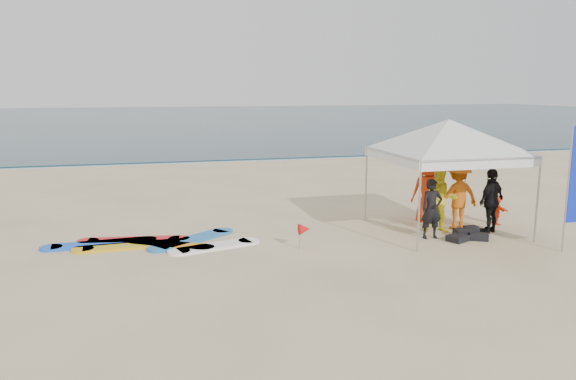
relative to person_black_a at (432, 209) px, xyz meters
The scene contains 13 objects.
ground 3.94m from the person_black_a, 161.71° to the right, with size 120.00×120.00×0.00m, color beige.
ocean 58.91m from the person_black_a, 93.57° to the left, with size 160.00×84.00×0.08m, color #0C2633.
shoreline_foam 17.40m from the person_black_a, 102.18° to the left, with size 160.00×1.20×0.01m, color silver.
person_black_a is the anchor object (origin of this frame).
person_yellow 0.77m from the person_black_a, 43.63° to the left, with size 0.88×0.69×1.81m, color yellow.
person_orange_a 1.38m from the person_black_a, 31.11° to the left, with size 1.21×0.70×1.88m, color #D46012.
person_black_b 1.86m from the person_black_a, ahead, with size 1.03×0.43×1.76m, color black.
person_orange_b 1.90m from the person_black_a, 65.14° to the left, with size 0.90×0.59×1.85m, color red.
person_seated 2.78m from the person_black_a, 19.50° to the left, with size 0.79×0.25×0.85m, color #FB4516.
canopy_tent 2.45m from the person_black_a, 39.78° to the left, with size 4.64×4.64×3.50m.
marker_pennant 3.49m from the person_black_a, behind, with size 0.28×0.28×0.64m.
gear_pile 1.18m from the person_black_a, 15.11° to the right, with size 1.28×1.04×0.22m.
surfboard_spread 7.17m from the person_black_a, behind, with size 4.88×2.17×0.07m.
Camera 1 is at (-3.54, -11.62, 3.90)m, focal length 35.00 mm.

